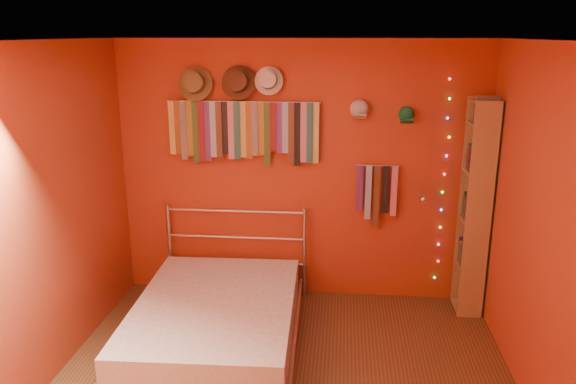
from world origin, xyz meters
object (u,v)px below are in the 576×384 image
(tie_rack, at_px, (243,130))
(bookshelf, at_px, (480,208))
(bed, at_px, (216,321))
(reading_lamp, at_px, (423,198))

(tie_rack, height_order, bookshelf, bookshelf)
(tie_rack, bearing_deg, bookshelf, -4.04)
(tie_rack, xyz_separation_m, bed, (-0.09, -1.00, -1.45))
(reading_lamp, xyz_separation_m, bookshelf, (0.51, -0.01, -0.07))
(bed, bearing_deg, bookshelf, 18.56)
(tie_rack, height_order, reading_lamp, tie_rack)
(reading_lamp, relative_size, bed, 0.14)
(reading_lamp, xyz_separation_m, bed, (-1.77, -0.85, -0.87))
(tie_rack, relative_size, bookshelf, 0.72)
(bed, bearing_deg, reading_lamp, 23.99)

